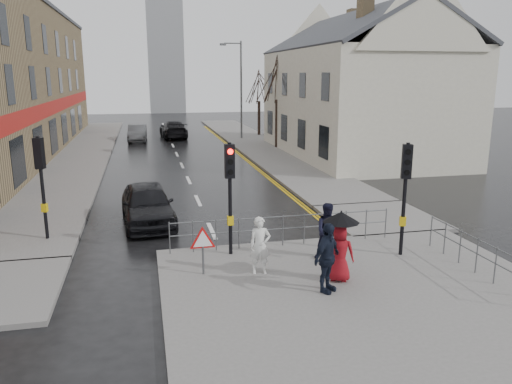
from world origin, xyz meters
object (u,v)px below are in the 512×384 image
pedestrian_a (260,246)px  pedestrian_with_umbrella (340,242)px  pedestrian_d (327,258)px  car_parked (147,204)px  car_mid (137,133)px  pedestrian_b (329,231)px

pedestrian_a → pedestrian_with_umbrella: (1.92, -0.95, 0.28)m
pedestrian_a → pedestrian_d: pedestrian_d is taller
pedestrian_with_umbrella → pedestrian_a: bearing=153.7°
pedestrian_d → car_parked: size_ratio=0.40×
car_parked → pedestrian_a: bearing=-67.9°
pedestrian_d → car_mid: 32.11m
pedestrian_d → pedestrian_with_umbrella: bearing=6.8°
pedestrian_a → pedestrian_with_umbrella: pedestrian_with_umbrella is taller
pedestrian_d → car_parked: 8.54m
pedestrian_b → pedestrian_d: 2.33m
pedestrian_b → car_mid: pedestrian_b is taller
car_parked → car_mid: (-0.50, 24.36, -0.08)m
pedestrian_b → car_parked: (-5.13, 5.24, -0.22)m
car_mid → pedestrian_d: bearing=-79.3°
pedestrian_with_umbrella → car_parked: (-4.84, 6.82, -0.45)m
pedestrian_d → car_mid: (-4.76, 31.76, -0.35)m
pedestrian_a → car_mid: bearing=100.9°
pedestrian_a → pedestrian_b: pedestrian_b is taller
car_parked → pedestrian_d: bearing=-64.3°
pedestrian_b → car_parked: size_ratio=0.38×
pedestrian_with_umbrella → car_parked: pedestrian_with_umbrella is taller
pedestrian_d → car_mid: size_ratio=0.43×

